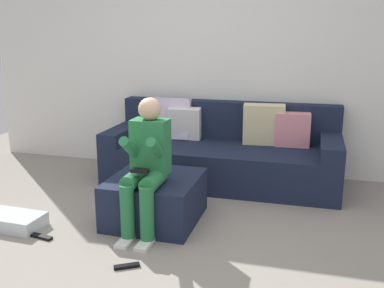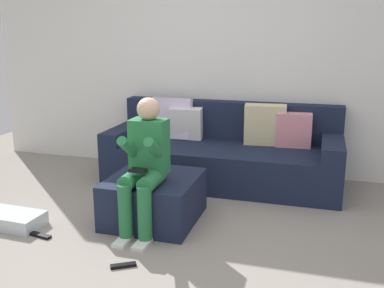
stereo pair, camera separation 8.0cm
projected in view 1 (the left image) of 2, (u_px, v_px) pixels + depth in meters
ground_plane at (144, 250)px, 3.34m from camera, size 7.33×7.33×0.00m
wall_back at (211, 54)px, 5.08m from camera, size 5.64×0.10×2.72m
couch_sectional at (223, 153)px, 4.84m from camera, size 2.48×0.96×0.88m
ottoman at (155, 199)px, 3.83m from camera, size 0.74×0.78×0.39m
person_seated at (146, 162)px, 3.55m from camera, size 0.30×0.60×1.10m
storage_bin at (13, 221)px, 3.72m from camera, size 0.52×0.31×0.11m
remote_near_ottoman at (127, 266)px, 3.09m from camera, size 0.18×0.13×0.02m
remote_by_storage_bin at (42, 237)px, 3.53m from camera, size 0.20×0.08×0.02m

